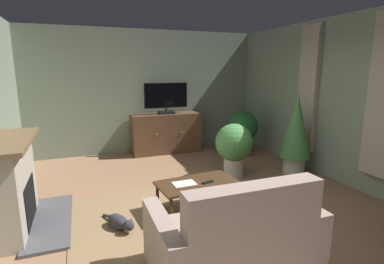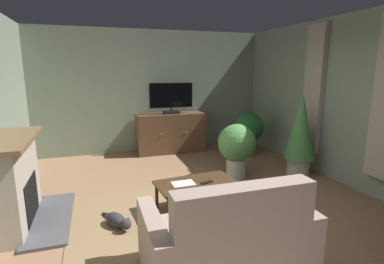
# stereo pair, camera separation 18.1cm
# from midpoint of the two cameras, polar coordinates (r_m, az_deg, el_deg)

# --- Properties ---
(ground_plane) EXTENTS (5.85, 7.50, 0.04)m
(ground_plane) POSITION_cam_midpoint_polar(r_m,az_deg,el_deg) (4.18, 3.56, -15.59)
(ground_plane) COLOR #936B4C
(wall_back) EXTENTS (5.85, 0.10, 2.78)m
(wall_back) POSITION_cam_midpoint_polar(r_m,az_deg,el_deg) (7.09, -6.88, 7.65)
(wall_back) COLOR gray
(wall_back) RESTS_ON ground_plane
(wall_right_with_window) EXTENTS (0.10, 7.50, 2.78)m
(wall_right_with_window) POSITION_cam_midpoint_polar(r_m,az_deg,el_deg) (5.35, 31.59, 4.62)
(wall_right_with_window) COLOR gray
(wall_right_with_window) RESTS_ON ground_plane
(curtain_panel_far) EXTENTS (0.10, 0.44, 2.34)m
(curtain_panel_far) POSITION_cam_midpoint_polar(r_m,az_deg,el_deg) (6.04, 23.01, 7.40)
(curtain_panel_far) COLOR #B2A393
(rug_central) EXTENTS (2.71, 2.16, 0.01)m
(rug_central) POSITION_cam_midpoint_polar(r_m,az_deg,el_deg) (4.09, -1.43, -15.79)
(rug_central) COLOR #8E704C
(rug_central) RESTS_ON ground_plane
(fireplace) EXTENTS (0.96, 1.45, 1.11)m
(fireplace) POSITION_cam_midpoint_polar(r_m,az_deg,el_deg) (4.26, -30.38, -8.61)
(fireplace) COLOR #4C4C51
(fireplace) RESTS_ON ground_plane
(tv_cabinet) EXTENTS (1.58, 0.56, 0.91)m
(tv_cabinet) POSITION_cam_midpoint_polar(r_m,az_deg,el_deg) (6.97, -3.25, -0.32)
(tv_cabinet) COLOR #402A1C
(tv_cabinet) RESTS_ON ground_plane
(television) EXTENTS (0.99, 0.20, 0.70)m
(television) POSITION_cam_midpoint_polar(r_m,az_deg,el_deg) (6.79, -3.22, 6.61)
(television) COLOR black
(television) RESTS_ON tv_cabinet
(coffee_table) EXTENTS (1.13, 0.69, 0.41)m
(coffee_table) POSITION_cam_midpoint_polar(r_m,az_deg,el_deg) (4.11, 2.15, -10.09)
(coffee_table) COLOR #422B19
(coffee_table) RESTS_ON ground_plane
(tv_remote) EXTENTS (0.18, 0.09, 0.02)m
(tv_remote) POSITION_cam_midpoint_polar(r_m,az_deg,el_deg) (4.07, 4.12, -9.56)
(tv_remote) COLOR black
(tv_remote) RESTS_ON coffee_table
(folded_newspaper) EXTENTS (0.31, 0.23, 0.01)m
(folded_newspaper) POSITION_cam_midpoint_polar(r_m,az_deg,el_deg) (4.05, -0.39, -9.78)
(folded_newspaper) COLOR silver
(folded_newspaper) RESTS_ON coffee_table
(sofa_floral) EXTENTS (1.50, 0.93, 1.01)m
(sofa_floral) POSITION_cam_midpoint_polar(r_m,az_deg,el_deg) (2.97, 8.56, -20.16)
(sofa_floral) COLOR #A3897F
(sofa_floral) RESTS_ON ground_plane
(potted_plant_leafy_by_curtain) EXTENTS (0.66, 0.66, 0.97)m
(potted_plant_leafy_by_curtain) POSITION_cam_midpoint_polar(r_m,az_deg,el_deg) (5.33, 9.47, -2.64)
(potted_plant_leafy_by_curtain) COLOR beige
(potted_plant_leafy_by_curtain) RESTS_ON ground_plane
(potted_plant_on_hearth_side) EXTENTS (0.66, 0.66, 0.99)m
(potted_plant_on_hearth_side) POSITION_cam_midpoint_polar(r_m,az_deg,el_deg) (6.73, 11.40, 0.38)
(potted_plant_on_hearth_side) COLOR #99664C
(potted_plant_on_hearth_side) RESTS_ON ground_plane
(potted_plant_tall_palm_by_window) EXTENTS (0.55, 0.55, 1.48)m
(potted_plant_tall_palm_by_window) POSITION_cam_midpoint_polar(r_m,az_deg,el_deg) (5.74, 20.86, 0.03)
(potted_plant_tall_palm_by_window) COLOR beige
(potted_plant_tall_palm_by_window) RESTS_ON ground_plane
(cat) EXTENTS (0.33, 0.62, 0.19)m
(cat) POSITION_cam_midpoint_polar(r_m,az_deg,el_deg) (3.90, -12.67, -16.16)
(cat) COLOR #2D2D33
(cat) RESTS_ON ground_plane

